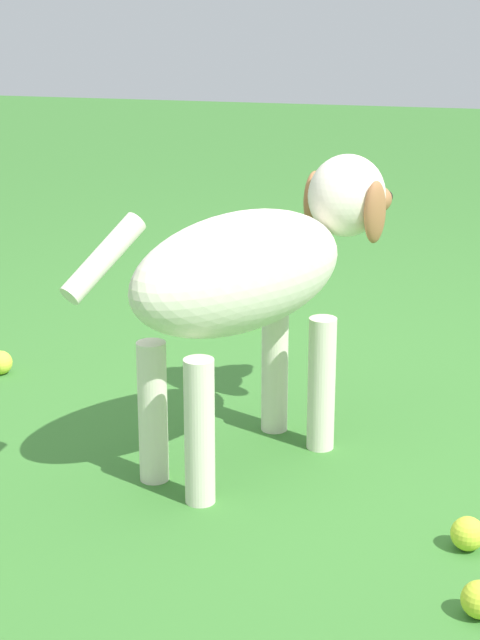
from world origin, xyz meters
The scene contains 6 objects.
ground centered at (0.00, 0.00, 0.00)m, with size 14.00×14.00×0.00m, color #38722D.
dog centered at (-0.17, -0.09, 0.43)m, with size 0.55×0.86×0.66m.
tennis_ball_0 centered at (-0.40, 0.85, 0.03)m, with size 0.07×0.07×0.07m, color #CDDF35.
tennis_ball_1 centered at (0.31, -0.40, 0.03)m, with size 0.07×0.07×0.07m, color #C7D835.
tennis_ball_3 centered at (-0.98, 0.25, 0.03)m, with size 0.07×0.07×0.07m, color #D4DF3C.
tennis_ball_4 centered at (0.34, -0.62, 0.03)m, with size 0.07×0.07×0.07m, color #C2D232.
Camera 1 is at (0.33, -2.24, 1.04)m, focal length 59.51 mm.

